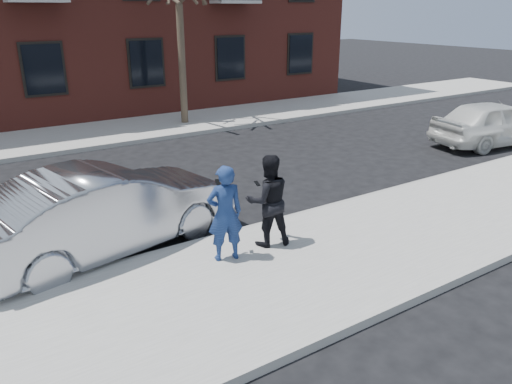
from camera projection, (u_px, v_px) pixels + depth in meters
ground at (230, 287)px, 8.02m from camera, size 100.00×100.00×0.00m
near_sidewalk at (238, 290)px, 7.80m from camera, size 50.00×3.50×0.15m
near_curb at (187, 247)px, 9.21m from camera, size 50.00×0.10×0.15m
far_sidewalk at (61, 139)px, 16.82m from camera, size 50.00×3.50×0.15m
far_curb at (75, 151)px, 15.41m from camera, size 50.00×0.10×0.15m
silver_sedan at (107, 210)px, 8.99m from camera, size 5.08×2.61×1.59m
white_car at (494, 123)px, 16.10m from camera, size 4.51×2.38×1.46m
man_hoodie at (225, 213)px, 8.33m from camera, size 0.69×0.56×1.68m
man_peacoat at (268, 201)px, 8.87m from camera, size 0.97×0.84×1.69m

